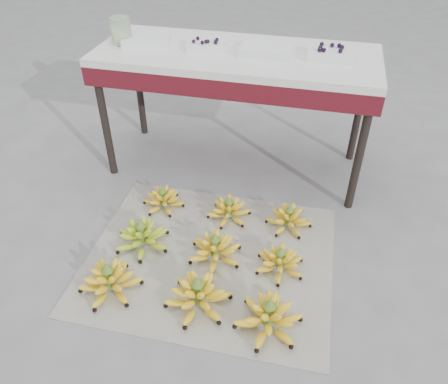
% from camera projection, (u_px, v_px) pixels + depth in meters
% --- Properties ---
extents(ground, '(60.00, 60.00, 0.00)m').
position_uv_depth(ground, '(203.00, 261.00, 2.25)').
color(ground, slate).
rests_on(ground, ground).
extents(newspaper_mat, '(1.27, 1.07, 0.01)m').
position_uv_depth(newspaper_mat, '(210.00, 257.00, 2.27)').
color(newspaper_mat, white).
rests_on(newspaper_mat, ground).
extents(bunch_front_left, '(0.31, 0.31, 0.18)m').
position_uv_depth(bunch_front_left, '(110.00, 281.00, 2.06)').
color(bunch_front_left, yellow).
rests_on(bunch_front_left, newspaper_mat).
extents(bunch_front_center, '(0.31, 0.31, 0.19)m').
position_uv_depth(bunch_front_center, '(198.00, 296.00, 1.99)').
color(bunch_front_center, yellow).
rests_on(bunch_front_center, newspaper_mat).
extents(bunch_front_right, '(0.36, 0.36, 0.18)m').
position_uv_depth(bunch_front_right, '(268.00, 317.00, 1.90)').
color(bunch_front_right, yellow).
rests_on(bunch_front_right, newspaper_mat).
extents(bunch_mid_left, '(0.38, 0.38, 0.18)m').
position_uv_depth(bunch_mid_left, '(142.00, 237.00, 2.30)').
color(bunch_mid_left, '#8BB11E').
rests_on(bunch_mid_left, newspaper_mat).
extents(bunch_mid_center, '(0.35, 0.35, 0.17)m').
position_uv_depth(bunch_mid_center, '(215.00, 250.00, 2.23)').
color(bunch_mid_center, yellow).
rests_on(bunch_mid_center, newspaper_mat).
extents(bunch_mid_right, '(0.31, 0.31, 0.15)m').
position_uv_depth(bunch_mid_right, '(280.00, 262.00, 2.17)').
color(bunch_mid_right, yellow).
rests_on(bunch_mid_right, newspaper_mat).
extents(bunch_back_left, '(0.27, 0.27, 0.15)m').
position_uv_depth(bunch_back_left, '(163.00, 200.00, 2.56)').
color(bunch_back_left, yellow).
rests_on(bunch_back_left, newspaper_mat).
extents(bunch_back_center, '(0.31, 0.31, 0.15)m').
position_uv_depth(bunch_back_center, '(229.00, 210.00, 2.48)').
color(bunch_back_center, yellow).
rests_on(bunch_back_center, newspaper_mat).
extents(bunch_back_right, '(0.31, 0.31, 0.15)m').
position_uv_depth(bunch_back_right, '(289.00, 219.00, 2.42)').
color(bunch_back_right, yellow).
rests_on(bunch_back_right, newspaper_mat).
extents(vendor_table, '(1.62, 0.65, 0.78)m').
position_uv_depth(vendor_table, '(236.00, 66.00, 2.53)').
color(vendor_table, black).
rests_on(vendor_table, ground).
extents(tray_far_left, '(0.31, 0.25, 0.04)m').
position_uv_depth(tray_far_left, '(147.00, 40.00, 2.57)').
color(tray_far_left, silver).
rests_on(tray_far_left, vendor_table).
extents(tray_left, '(0.25, 0.21, 0.06)m').
position_uv_depth(tray_left, '(206.00, 45.00, 2.50)').
color(tray_left, silver).
rests_on(tray_left, vendor_table).
extents(tray_right, '(0.29, 0.21, 0.04)m').
position_uv_depth(tray_right, '(266.00, 50.00, 2.43)').
color(tray_right, silver).
rests_on(tray_right, vendor_table).
extents(tray_far_right, '(0.27, 0.20, 0.07)m').
position_uv_depth(tray_far_right, '(331.00, 54.00, 2.39)').
color(tray_far_right, silver).
rests_on(tray_far_right, vendor_table).
extents(glass_jar, '(0.15, 0.15, 0.15)m').
position_uv_depth(glass_jar, '(121.00, 31.00, 2.54)').
color(glass_jar, beige).
rests_on(glass_jar, vendor_table).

